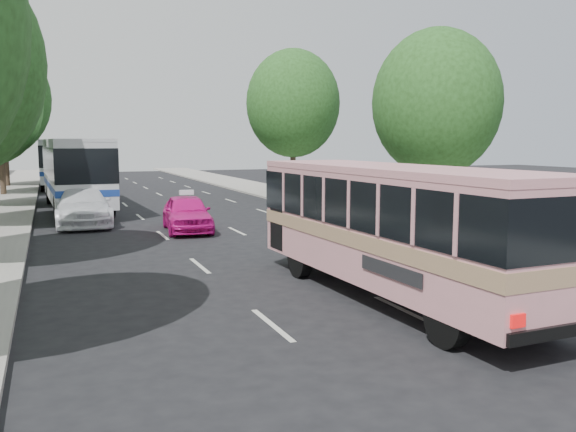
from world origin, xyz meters
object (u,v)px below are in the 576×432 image
white_pickup (82,206)px  tour_coach_front (75,168)px  tour_coach_rear (58,159)px  pink_bus (394,217)px  pink_taxi (187,213)px

white_pickup → tour_coach_front: (0.00, 5.91, 1.38)m
tour_coach_front → tour_coach_rear: tour_coach_rear is taller
pink_bus → tour_coach_rear: (-6.35, 38.51, 0.34)m
pink_taxi → tour_coach_front: (-3.69, 9.38, 1.45)m
white_pickup → tour_coach_rear: tour_coach_rear is taller
tour_coach_front → pink_taxi: bearing=-70.8°
pink_taxi → tour_coach_rear: tour_coach_rear is taller
tour_coach_front → tour_coach_rear: 17.27m
pink_bus → tour_coach_rear: tour_coach_rear is taller
tour_coach_front → pink_bus: bearing=-77.0°
pink_taxi → white_pickup: white_pickup is taller
tour_coach_front → tour_coach_rear: size_ratio=1.00×
tour_coach_rear → pink_taxi: bearing=-80.9°
white_pickup → tour_coach_front: 6.07m
tour_coach_front → white_pickup: bearing=-92.3°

